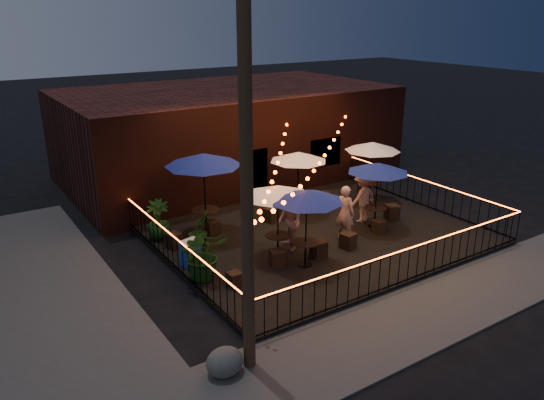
% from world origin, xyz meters
% --- Properties ---
extents(ground, '(110.00, 110.00, 0.00)m').
position_xyz_m(ground, '(0.00, 0.00, 0.00)').
color(ground, black).
rests_on(ground, ground).
extents(patio, '(10.00, 8.00, 0.15)m').
position_xyz_m(patio, '(0.00, 2.00, 0.07)').
color(patio, black).
rests_on(patio, ground).
extents(sidewalk, '(18.00, 2.50, 0.05)m').
position_xyz_m(sidewalk, '(0.00, -3.25, 0.03)').
color(sidewalk, '#484542').
rests_on(sidewalk, ground).
extents(brick_building, '(14.00, 8.00, 4.00)m').
position_xyz_m(brick_building, '(1.00, 9.99, 2.00)').
color(brick_building, '#33140E').
rests_on(brick_building, ground).
extents(utility_pole, '(0.26, 0.26, 8.00)m').
position_xyz_m(utility_pole, '(-5.40, -2.60, 4.00)').
color(utility_pole, '#3E2A19').
rests_on(utility_pole, ground).
extents(fence_front, '(10.00, 0.04, 1.04)m').
position_xyz_m(fence_front, '(0.00, -2.00, 0.66)').
color(fence_front, black).
rests_on(fence_front, patio).
extents(fence_left, '(0.04, 8.00, 1.04)m').
position_xyz_m(fence_left, '(-5.00, 2.00, 0.66)').
color(fence_left, black).
rests_on(fence_left, patio).
extents(fence_right, '(0.04, 8.00, 1.04)m').
position_xyz_m(fence_right, '(5.00, 2.00, 0.66)').
color(fence_right, black).
rests_on(fence_right, patio).
extents(festoon_lights, '(10.02, 8.72, 1.32)m').
position_xyz_m(festoon_lights, '(-1.01, 1.70, 2.52)').
color(festoon_lights, '#FF3402').
rests_on(festoon_lights, ground).
extents(cafe_table_0, '(2.40, 2.40, 2.26)m').
position_xyz_m(cafe_table_0, '(-2.05, 1.31, 2.21)').
color(cafe_table_0, black).
rests_on(cafe_table_0, patio).
extents(cafe_table_1, '(3.18, 3.18, 2.77)m').
position_xyz_m(cafe_table_1, '(-3.07, 4.08, 2.68)').
color(cafe_table_1, black).
rests_on(cafe_table_1, patio).
extents(cafe_table_2, '(2.35, 2.35, 2.32)m').
position_xyz_m(cafe_table_2, '(-1.70, 0.40, 2.27)').
color(cafe_table_2, black).
rests_on(cafe_table_2, patio).
extents(cafe_table_3, '(2.59, 2.59, 2.29)m').
position_xyz_m(cafe_table_3, '(0.67, 4.05, 2.24)').
color(cafe_table_3, black).
rests_on(cafe_table_3, patio).
extents(cafe_table_4, '(2.69, 2.69, 2.29)m').
position_xyz_m(cafe_table_4, '(2.05, 1.43, 2.24)').
color(cafe_table_4, black).
rests_on(cafe_table_4, patio).
extents(cafe_table_5, '(2.18, 2.18, 2.34)m').
position_xyz_m(cafe_table_5, '(3.80, 3.55, 2.29)').
color(cafe_table_5, black).
rests_on(cafe_table_5, patio).
extents(bistro_chair_0, '(0.37, 0.37, 0.41)m').
position_xyz_m(bistro_chair_0, '(-4.08, 0.41, 0.36)').
color(bistro_chair_0, black).
rests_on(bistro_chair_0, patio).
extents(bistro_chair_1, '(0.50, 0.50, 0.48)m').
position_xyz_m(bistro_chair_1, '(-2.42, 0.79, 0.39)').
color(bistro_chair_1, black).
rests_on(bistro_chair_1, patio).
extents(bistro_chair_2, '(0.51, 0.51, 0.49)m').
position_xyz_m(bistro_chair_2, '(-4.44, 3.60, 0.39)').
color(bistro_chair_2, black).
rests_on(bistro_chair_2, patio).
extents(bistro_chair_3, '(0.43, 0.43, 0.48)m').
position_xyz_m(bistro_chair_3, '(-2.92, 3.90, 0.39)').
color(bistro_chair_3, black).
rests_on(bistro_chair_3, patio).
extents(bistro_chair_4, '(0.45, 0.45, 0.50)m').
position_xyz_m(bistro_chair_4, '(-1.03, 0.63, 0.40)').
color(bistro_chair_4, black).
rests_on(bistro_chair_4, patio).
extents(bistro_chair_5, '(0.49, 0.49, 0.49)m').
position_xyz_m(bistro_chair_5, '(0.12, 0.60, 0.40)').
color(bistro_chair_5, black).
rests_on(bistro_chair_5, patio).
extents(bistro_chair_6, '(0.53, 0.53, 0.50)m').
position_xyz_m(bistro_chair_6, '(-0.68, 3.81, 0.40)').
color(bistro_chair_6, black).
rests_on(bistro_chair_6, patio).
extents(bistro_chair_7, '(0.43, 0.43, 0.41)m').
position_xyz_m(bistro_chair_7, '(0.97, 4.04, 0.35)').
color(bistro_chair_7, black).
rests_on(bistro_chair_7, patio).
extents(bistro_chair_8, '(0.38, 0.38, 0.43)m').
position_xyz_m(bistro_chair_8, '(1.79, 0.96, 0.37)').
color(bistro_chair_8, black).
rests_on(bistro_chair_8, patio).
extents(bistro_chair_9, '(0.55, 0.55, 0.52)m').
position_xyz_m(bistro_chair_9, '(3.08, 1.64, 0.41)').
color(bistro_chair_9, black).
rests_on(bistro_chair_9, patio).
extents(bistro_chair_10, '(0.39, 0.39, 0.46)m').
position_xyz_m(bistro_chair_10, '(2.08, 4.24, 0.38)').
color(bistro_chair_10, black).
rests_on(bistro_chair_10, patio).
extents(bistro_chair_11, '(0.37, 0.37, 0.40)m').
position_xyz_m(bistro_chair_11, '(4.11, 4.27, 0.35)').
color(bistro_chair_11, black).
rests_on(bistro_chair_11, patio).
extents(patron_a, '(0.63, 0.77, 1.83)m').
position_xyz_m(patron_a, '(0.47, 1.20, 1.06)').
color(patron_a, tan).
rests_on(patron_a, patio).
extents(patron_b, '(0.94, 1.08, 1.88)m').
position_xyz_m(patron_b, '(-1.48, 1.55, 1.09)').
color(patron_b, tan).
rests_on(patron_b, patio).
extents(patron_c, '(1.20, 0.74, 1.78)m').
position_xyz_m(patron_c, '(2.01, 2.05, 1.04)').
color(patron_c, '#DAB28B').
rests_on(patron_c, patio).
extents(potted_shrub_a, '(1.52, 1.38, 1.46)m').
position_xyz_m(potted_shrub_a, '(-4.54, 1.27, 0.88)').
color(potted_shrub_a, '#163F0F').
rests_on(potted_shrub_a, patio).
extents(potted_shrub_b, '(0.83, 0.73, 1.29)m').
position_xyz_m(potted_shrub_b, '(-3.81, 3.03, 0.80)').
color(potted_shrub_b, '#114012').
rests_on(potted_shrub_b, patio).
extents(potted_shrub_c, '(0.94, 0.94, 1.31)m').
position_xyz_m(potted_shrub_c, '(-4.57, 4.52, 0.81)').
color(potted_shrub_c, '#0A360C').
rests_on(potted_shrub_c, patio).
extents(cooler, '(0.66, 0.54, 0.76)m').
position_xyz_m(cooler, '(-4.50, 2.24, 0.54)').
color(cooler, blue).
rests_on(cooler, patio).
extents(boulder, '(0.85, 0.73, 0.66)m').
position_xyz_m(boulder, '(-5.98, -2.57, 0.33)').
color(boulder, '#4C4C47').
rests_on(boulder, ground).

